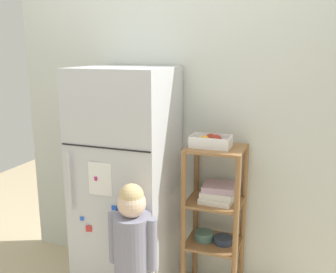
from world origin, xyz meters
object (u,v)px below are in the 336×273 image
Objects in this scene: refrigerator at (127,182)px; pantry_shelf_unit at (215,208)px; child_standing at (133,245)px; fruit_bin at (212,141)px.

refrigerator reaches higher than pantry_shelf_unit.
child_standing is (0.23, -0.41, -0.21)m from refrigerator.
pantry_shelf_unit is 0.46m from fruit_bin.
refrigerator is at bearing -168.99° from fruit_bin.
refrigerator is 0.63m from pantry_shelf_unit.
refrigerator is 0.65m from fruit_bin.
pantry_shelf_unit is (0.60, 0.11, -0.15)m from refrigerator.
fruit_bin is at bearing 57.83° from child_standing.
child_standing is 0.64m from pantry_shelf_unit.
fruit_bin reaches higher than pantry_shelf_unit.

